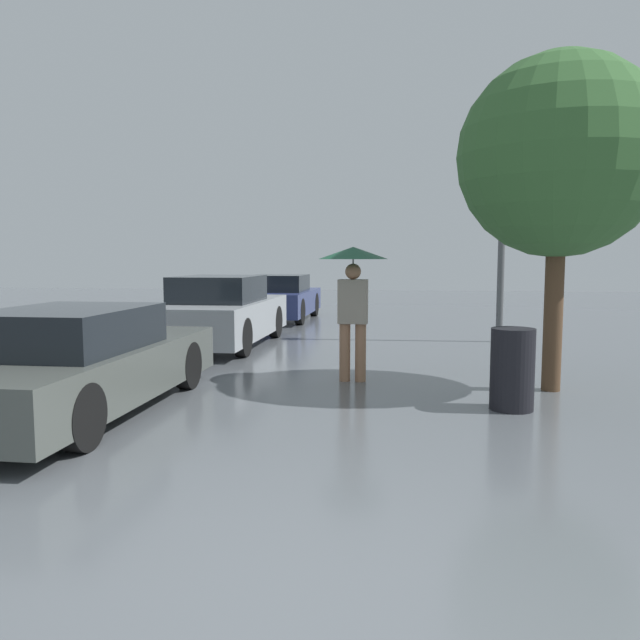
{
  "coord_description": "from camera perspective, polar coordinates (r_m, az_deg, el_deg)",
  "views": [
    {
      "loc": [
        0.35,
        -2.93,
        1.71
      ],
      "look_at": [
        -0.86,
        5.57,
        0.85
      ],
      "focal_mm": 35.0,
      "sensor_mm": 36.0,
      "label": 1
    }
  ],
  "objects": [
    {
      "name": "ground_plane",
      "position": [
        3.41,
        1.21,
        -24.35
      ],
      "size": [
        60.0,
        60.0,
        0.0
      ],
      "primitive_type": "plane",
      "color": "#565B60"
    },
    {
      "name": "trash_bin",
      "position": [
        7.33,
        17.17,
        -4.32
      ],
      "size": [
        0.49,
        0.49,
        0.92
      ],
      "color": "black",
      "rests_on": "ground_plane"
    },
    {
      "name": "street_lamp",
      "position": [
        13.16,
        16.42,
        11.98
      ],
      "size": [
        0.38,
        0.38,
        4.86
      ],
      "color": "#515456",
      "rests_on": "ground_plane"
    },
    {
      "name": "tree",
      "position": [
        8.54,
        21.03,
        13.71
      ],
      "size": [
        2.51,
        2.51,
        4.22
      ],
      "color": "brown",
      "rests_on": "ground_plane"
    },
    {
      "name": "pedestrian",
      "position": [
        8.54,
        3.04,
        3.77
      ],
      "size": [
        0.95,
        0.95,
        1.85
      ],
      "color": "#9E7051",
      "rests_on": "ground_plane"
    },
    {
      "name": "parked_car_nearest",
      "position": [
        7.35,
        -21.25,
        -3.71
      ],
      "size": [
        1.67,
        4.32,
        1.17
      ],
      "color": "#4C514C",
      "rests_on": "ground_plane"
    },
    {
      "name": "parked_car_middle",
      "position": [
        12.2,
        -8.96,
        0.64
      ],
      "size": [
        1.69,
        4.26,
        1.36
      ],
      "color": "#9EA3A8",
      "rests_on": "ground_plane"
    },
    {
      "name": "parked_car_farthest",
      "position": [
        17.12,
        -3.67,
        1.98
      ],
      "size": [
        1.69,
        3.95,
        1.24
      ],
      "color": "navy",
      "rests_on": "ground_plane"
    }
  ]
}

